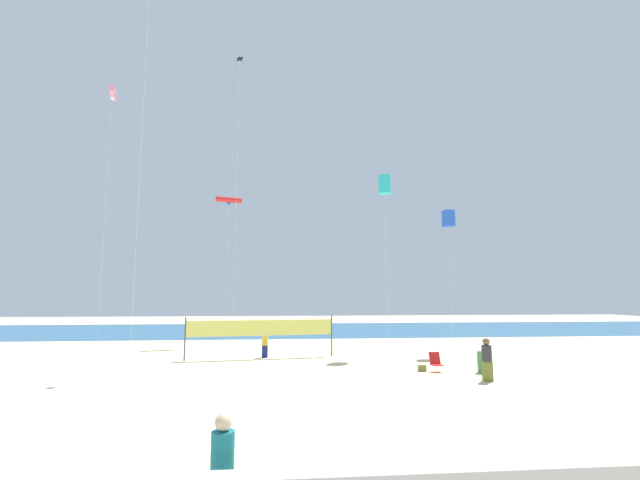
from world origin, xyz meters
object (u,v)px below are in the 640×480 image
at_px(volleyball_net, 261,329).
at_px(beach_handbag, 422,368).
at_px(folding_beach_chair, 436,361).
at_px(beachgoer_charcoal_shirt, 487,358).
at_px(kite_black_diamond, 239,84).
at_px(beachgoer_mustard_shirt, 265,343).
at_px(kite_blue_box, 448,219).
at_px(mother_figure, 222,463).
at_px(kite_pink_tube, 113,95).
at_px(trash_barrel, 485,362).
at_px(kite_cyan_box, 385,185).
at_px(kite_red_tube, 229,200).

distance_m(volleyball_net, beach_handbag, 9.49).
distance_m(folding_beach_chair, beach_handbag, 0.73).
distance_m(beachgoer_charcoal_shirt, kite_black_diamond, 20.71).
xyz_separation_m(beachgoer_mustard_shirt, kite_blue_box, (11.94, 1.28, 7.84)).
height_order(beachgoer_mustard_shirt, kite_black_diamond, kite_black_diamond).
bearing_deg(kite_black_diamond, mother_figure, -84.50).
height_order(kite_black_diamond, kite_pink_tube, kite_black_diamond).
relative_size(kite_blue_box, kite_black_diamond, 0.50).
height_order(volleyball_net, kite_pink_tube, kite_pink_tube).
xyz_separation_m(trash_barrel, volleyball_net, (-10.73, 5.67, 1.15)).
xyz_separation_m(kite_blue_box, kite_black_diamond, (-13.77, -1.86, 7.87)).
bearing_deg(mother_figure, beachgoer_charcoal_shirt, 46.77).
height_order(kite_black_diamond, kite_cyan_box, kite_black_diamond).
bearing_deg(beach_handbag, beachgoer_mustard_shirt, 144.99).
bearing_deg(volleyball_net, kite_pink_tube, 171.60).
bearing_deg(kite_black_diamond, volleyball_net, 10.06).
relative_size(folding_beach_chair, beach_handbag, 2.39).
height_order(beach_handbag, kite_cyan_box, kite_cyan_box).
relative_size(beachgoer_charcoal_shirt, kite_blue_box, 0.19).
relative_size(beachgoer_charcoal_shirt, kite_black_diamond, 0.10).
bearing_deg(trash_barrel, volleyball_net, 152.15).
relative_size(folding_beach_chair, volleyball_net, 0.10).
bearing_deg(beachgoer_charcoal_shirt, trash_barrel, -4.06).
bearing_deg(mother_figure, kite_black_diamond, 94.80).
relative_size(mother_figure, beach_handbag, 4.54).
xyz_separation_m(kite_blue_box, kite_pink_tube, (-21.86, -0.15, 7.63)).
distance_m(beachgoer_charcoal_shirt, beach_handbag, 3.36).
xyz_separation_m(mother_figure, kite_red_tube, (-3.18, 26.68, 10.21)).
relative_size(beachgoer_charcoal_shirt, kite_pink_tube, 0.11).
xyz_separation_m(beachgoer_mustard_shirt, folding_beach_chair, (8.32, -5.44, -0.36)).
bearing_deg(beach_handbag, kite_black_diamond, 153.22).
relative_size(kite_black_diamond, kite_cyan_box, 1.59).
relative_size(folding_beach_chair, kite_pink_tube, 0.05).
bearing_deg(kite_cyan_box, beachgoer_mustard_shirt, -169.60).
distance_m(trash_barrel, beach_handbag, 2.94).
xyz_separation_m(beachgoer_charcoal_shirt, volleyball_net, (-9.89, 7.64, 0.68)).
xyz_separation_m(folding_beach_chair, beach_handbag, (-0.66, 0.07, -0.32)).
relative_size(mother_figure, folding_beach_chair, 1.90).
bearing_deg(folding_beach_chair, beachgoer_mustard_shirt, -167.61).
height_order(kite_blue_box, kite_cyan_box, kite_cyan_box).
xyz_separation_m(mother_figure, beachgoer_mustard_shirt, (0.09, 18.58, -0.08)).
bearing_deg(kite_blue_box, kite_red_tube, 155.88).
xyz_separation_m(kite_pink_tube, kite_red_tube, (6.65, 6.96, -5.19)).
bearing_deg(kite_pink_tube, mother_figure, -63.51).
height_order(folding_beach_chair, kite_red_tube, kite_red_tube).
bearing_deg(kite_cyan_box, folding_beach_chair, -84.91).
distance_m(mother_figure, kite_pink_tube, 26.88).
distance_m(mother_figure, beach_handbag, 15.34).
bearing_deg(trash_barrel, kite_blue_box, 78.88).
height_order(beachgoer_mustard_shirt, volleyball_net, volleyball_net).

